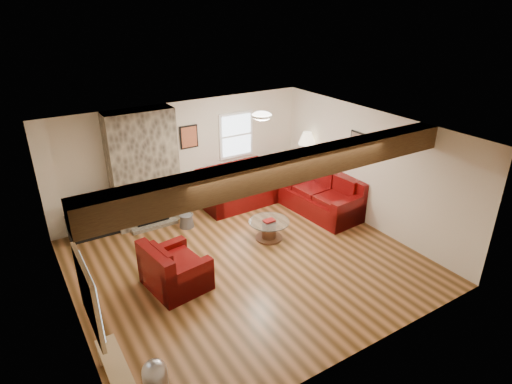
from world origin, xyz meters
TOP-DOWN VIEW (x-y plane):
  - room at (0.00, 0.00)m, footprint 8.00×8.00m
  - oak_beam at (0.00, -1.25)m, footprint 6.00×0.36m
  - chimney_breast at (-1.00, 2.49)m, footprint 1.40×0.67m
  - back_window at (1.35, 2.71)m, footprint 0.90×0.08m
  - hatch_window at (-2.96, -1.50)m, footprint 0.08×1.00m
  - ceiling_dome at (0.90, 0.90)m, footprint 0.40×0.40m
  - artwork_back at (0.15, 2.71)m, footprint 0.42×0.06m
  - artwork_right at (2.96, 0.30)m, footprint 0.06×0.55m
  - sofa_three at (2.48, 1.08)m, footprint 1.16×2.43m
  - loveseat at (1.11, 2.23)m, footprint 1.74×1.02m
  - armchair_red at (-1.38, 0.03)m, footprint 1.03×1.14m
  - coffee_table at (0.83, 0.49)m, footprint 0.83×0.83m
  - tv_cabinet at (-2.18, 2.53)m, footprint 0.99×0.39m
  - television at (-2.18, 2.53)m, footprint 0.73×0.10m
  - floor_lamp at (2.80, 1.85)m, footprint 0.41×0.41m
  - pine_bench at (-2.83, -1.59)m, footprint 0.25×1.08m
  - coal_bucket at (-0.40, 1.85)m, footprint 0.32×0.32m

SIDE VIEW (x-z plane):
  - coal_bucket at x=-0.40m, z-range 0.00..0.30m
  - coffee_table at x=0.83m, z-range -0.01..0.42m
  - pine_bench at x=-2.83m, z-range 0.00..0.41m
  - tv_cabinet at x=-2.18m, z-range 0.00..0.49m
  - armchair_red at x=-1.38m, z-range 0.00..0.82m
  - sofa_three at x=2.48m, z-range 0.00..0.91m
  - loveseat at x=1.11m, z-range 0.00..0.91m
  - television at x=-2.18m, z-range 0.49..0.91m
  - chimney_breast at x=-1.00m, z-range -0.03..2.47m
  - room at x=0.00m, z-range -2.75..5.25m
  - floor_lamp at x=2.80m, z-range 0.57..2.17m
  - hatch_window at x=-2.96m, z-range 1.00..1.90m
  - back_window at x=1.35m, z-range 1.00..2.10m
  - artwork_back at x=0.15m, z-range 1.44..1.96m
  - artwork_right at x=2.96m, z-range 1.54..1.96m
  - oak_beam at x=0.00m, z-range 2.12..2.50m
  - ceiling_dome at x=0.90m, z-range 2.35..2.53m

